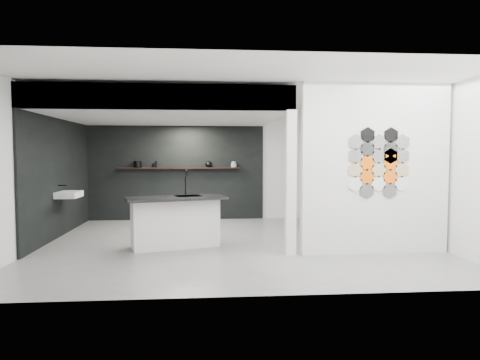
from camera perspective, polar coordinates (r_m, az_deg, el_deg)
name	(u,v)px	position (r m, az deg, el deg)	size (l,w,h in m)	color
floor	(236,243)	(8.01, -0.54, -8.41)	(7.00, 6.00, 0.01)	slate
partition_panel	(375,169)	(7.37, 17.57, 1.42)	(2.45, 0.15, 2.80)	silver
bay_clad_back	(176,173)	(10.82, -8.57, 0.94)	(4.40, 0.04, 2.35)	black
bay_clad_left	(60,178)	(9.30, -22.88, 0.30)	(0.04, 4.00, 2.35)	black
bulkhead	(168,109)	(8.90, -9.52, 9.27)	(4.40, 4.00, 0.40)	silver
corner_column	(291,183)	(6.97, 6.78, -0.40)	(0.16, 0.16, 2.35)	silver
fascia_beam	(158,97)	(7.00, -10.88, 10.86)	(4.40, 0.16, 0.40)	silver
wall_basin	(69,195)	(9.06, -21.85, -1.81)	(0.40, 0.60, 0.12)	silver
display_shelf	(179,168)	(10.71, -8.08, 1.59)	(3.00, 0.15, 0.04)	black
kitchen_island	(175,221)	(7.67, -8.62, -5.44)	(1.83, 1.18, 1.37)	silver
stockpot	(138,164)	(10.81, -13.48, 2.07)	(0.19, 0.19, 0.16)	black
kettle	(209,164)	(10.69, -4.20, 2.11)	(0.17, 0.17, 0.15)	black
glass_bowl	(234,165)	(10.71, -0.85, 1.99)	(0.14, 0.14, 0.10)	gray
glass_vase	(234,164)	(10.71, -0.85, 2.11)	(0.10, 0.10, 0.14)	gray
bottle_dark	(156,164)	(10.75, -11.13, 2.09)	(0.06, 0.06, 0.16)	black
utensil_cup	(154,165)	(10.76, -11.41, 1.94)	(0.08, 0.08, 0.10)	black
hex_tile_cluster	(379,163)	(7.30, 18.08, 2.21)	(1.04, 0.02, 1.16)	white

